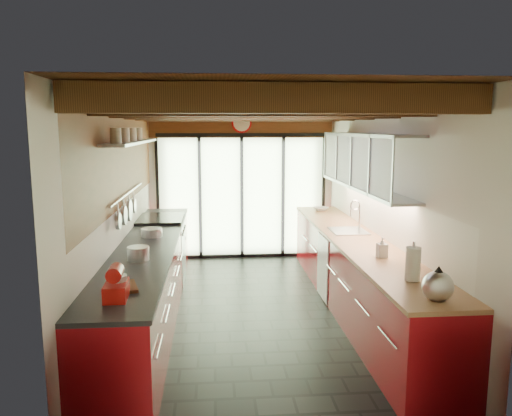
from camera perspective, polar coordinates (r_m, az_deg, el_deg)
name	(u,v)px	position (r m, az deg, el deg)	size (l,w,h in m)	color
ground	(254,312)	(6.34, -0.17, -11.81)	(5.50, 5.50, 0.00)	black
room_shell	(254,180)	(5.95, -0.18, 3.22)	(5.50, 5.50, 5.50)	silver
ceiling_beams	(252,112)	(6.30, -0.47, 10.90)	(3.14, 5.06, 4.90)	#593316
glass_door	(242,164)	(8.63, -1.65, 5.10)	(2.95, 0.10, 2.90)	#C6EAAD
left_counter	(150,279)	(6.22, -12.07, -7.95)	(0.68, 5.00, 0.92)	maroon
range_stove	(162,249)	(7.61, -10.73, -4.68)	(0.66, 0.90, 0.97)	silver
right_counter	(356,274)	(6.42, 11.33, -7.39)	(0.68, 5.00, 0.92)	maroon
sink_assembly	(349,228)	(6.68, 10.62, -2.31)	(0.45, 0.52, 0.43)	silver
upper_cabinets_right	(365,161)	(6.50, 12.31, 5.25)	(0.34, 3.00, 3.00)	silver
left_wall_fixtures	(131,161)	(6.14, -14.12, 5.25)	(0.28, 2.60, 0.96)	silver
stand_mixer	(116,285)	(4.17, -15.67, -8.47)	(0.19, 0.32, 0.28)	red
pot_large	(138,253)	(5.29, -13.31, -5.07)	(0.22, 0.22, 0.14)	silver
pot_small	(152,232)	(6.40, -11.83, -2.75)	(0.27, 0.27, 0.10)	silver
cutting_board	(122,287)	(4.43, -15.03, -8.73)	(0.23, 0.32, 0.03)	brown
kettle	(438,284)	(4.23, 20.07, -8.20)	(0.32, 0.34, 0.29)	silver
paper_towel	(413,264)	(4.67, 17.50, -6.16)	(0.16, 0.16, 0.36)	white
soap_bottle	(382,247)	(5.42, 14.21, -4.37)	(0.10, 0.10, 0.22)	silver
bowl	(321,209)	(8.28, 7.43, -0.10)	(0.23, 0.23, 0.06)	silver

